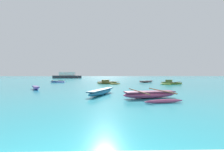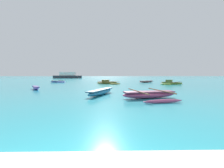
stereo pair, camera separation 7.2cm
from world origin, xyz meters
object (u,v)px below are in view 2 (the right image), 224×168
(moored_boat_1, at_px, (149,94))
(moored_boat_4, at_px, (146,81))
(moored_boat_3, at_px, (108,82))
(moored_boat_0, at_px, (36,88))
(distant_ferry, at_px, (68,76))
(moored_boat_6, at_px, (58,82))
(moored_boat_2, at_px, (101,92))
(moored_boat_5, at_px, (171,83))

(moored_boat_1, xyz_separation_m, moored_boat_4, (4.50, 18.63, -0.05))
(moored_boat_3, bearing_deg, moored_boat_0, -162.21)
(distant_ferry, bearing_deg, moored_boat_6, -78.01)
(moored_boat_3, relative_size, moored_boat_4, 1.45)
(moored_boat_3, bearing_deg, moored_boat_4, -5.92)
(moored_boat_6, bearing_deg, moored_boat_0, -119.31)
(moored_boat_0, xyz_separation_m, moored_boat_1, (10.29, -5.92, 0.06))
(moored_boat_0, relative_size, moored_boat_1, 0.55)
(moored_boat_2, distance_m, moored_boat_3, 13.27)
(moored_boat_5, height_order, distant_ferry, distant_ferry)
(moored_boat_0, distance_m, moored_boat_6, 13.45)
(moored_boat_1, distance_m, moored_boat_3, 15.19)
(moored_boat_0, bearing_deg, distant_ferry, 157.50)
(moored_boat_3, distance_m, distant_ferry, 38.46)
(moored_boat_5, xyz_separation_m, distant_ferry, (-26.16, 36.23, 0.74))
(moored_boat_2, xyz_separation_m, moored_boat_6, (-9.17, 17.54, -0.07))
(moored_boat_2, distance_m, distant_ferry, 50.67)
(moored_boat_1, bearing_deg, moored_boat_3, 90.15)
(distant_ferry, bearing_deg, moored_boat_4, -53.06)
(moored_boat_0, height_order, distant_ferry, distant_ferry)
(moored_boat_3, height_order, moored_boat_4, moored_boat_3)
(moored_boat_3, relative_size, moored_boat_6, 1.30)
(moored_boat_1, height_order, moored_boat_5, moored_boat_5)
(moored_boat_4, bearing_deg, moored_boat_3, 173.44)
(moored_boat_3, relative_size, moored_boat_5, 1.12)
(moored_boat_3, distance_m, moored_boat_6, 10.50)
(moored_boat_4, distance_m, moored_boat_6, 16.97)
(moored_boat_5, bearing_deg, moored_boat_1, -70.65)
(moored_boat_2, height_order, moored_boat_5, moored_boat_5)
(moored_boat_1, xyz_separation_m, moored_boat_5, (7.19, 13.61, -0.01))
(moored_boat_3, xyz_separation_m, moored_boat_4, (7.37, 3.71, -0.03))
(moored_boat_2, xyz_separation_m, moored_boat_5, (10.48, 11.95, -0.01))
(moored_boat_2, bearing_deg, moored_boat_6, 49.80)
(moored_boat_2, height_order, moored_boat_6, moored_boat_2)
(moored_boat_0, height_order, moored_boat_4, moored_boat_4)
(moored_boat_3, bearing_deg, distant_ferry, 82.09)
(moored_boat_4, height_order, distant_ferry, distant_ferry)
(moored_boat_1, relative_size, distant_ferry, 0.37)
(moored_boat_6, bearing_deg, moored_boat_1, -95.58)
(moored_boat_0, xyz_separation_m, moored_boat_2, (7.01, -4.27, 0.05))
(moored_boat_0, bearing_deg, moored_boat_2, 25.01)
(moored_boat_1, height_order, moored_boat_3, moored_boat_3)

